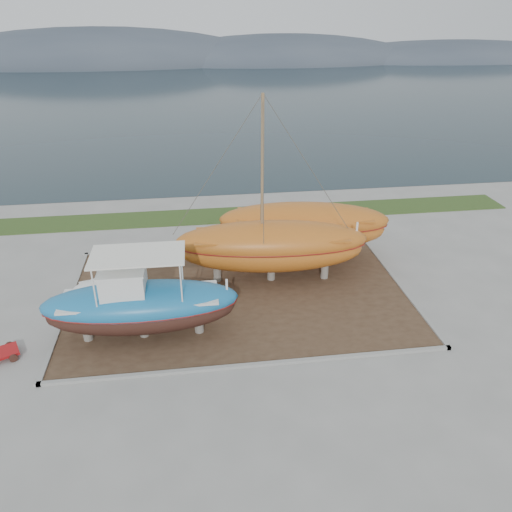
{
  "coord_description": "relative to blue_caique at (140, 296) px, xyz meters",
  "views": [
    {
      "loc": [
        -2.27,
        -19.36,
        14.34
      ],
      "look_at": [
        0.94,
        4.0,
        2.33
      ],
      "focal_mm": 35.0,
      "sensor_mm": 36.0,
      "label": 1
    }
  ],
  "objects": [
    {
      "name": "sea",
      "position": [
        4.91,
        69.18,
        -2.24
      ],
      "size": [
        260.0,
        100.0,
        0.04
      ],
      "primitive_type": null,
      "color": "#16262D",
      "rests_on": "ground"
    },
    {
      "name": "mountain_ridge",
      "position": [
        4.91,
        124.18,
        -2.24
      ],
      "size": [
        200.0,
        36.0,
        20.0
      ],
      "primitive_type": null,
      "color": "#333D49",
      "rests_on": "ground"
    },
    {
      "name": "orange_sailboat",
      "position": [
        6.92,
        4.58,
        3.0
      ],
      "size": [
        10.95,
        4.03,
        10.38
      ],
      "primitive_type": null,
      "rotation": [
        0.0,
        0.0,
        -0.08
      ],
      "color": "#B05C1B",
      "rests_on": "dirt_patch"
    },
    {
      "name": "ground",
      "position": [
        4.91,
        -0.82,
        -2.24
      ],
      "size": [
        140.0,
        140.0,
        0.0
      ],
      "primitive_type": "plane",
      "color": "gray",
      "rests_on": "ground"
    },
    {
      "name": "blue_caique",
      "position": [
        0.0,
        0.0,
        0.0
      ],
      "size": [
        9.12,
        2.96,
        4.37
      ],
      "primitive_type": null,
      "rotation": [
        0.0,
        0.0,
        -0.01
      ],
      "color": "#1B6EA8",
      "rests_on": "dirt_patch"
    },
    {
      "name": "white_dinghy",
      "position": [
        -2.05,
        3.87,
        -1.62
      ],
      "size": [
        4.0,
        2.39,
        1.13
      ],
      "primitive_type": null,
      "rotation": [
        0.0,
        0.0,
        0.28
      ],
      "color": "silver",
      "rests_on": "dirt_patch"
    },
    {
      "name": "curb_frame",
      "position": [
        4.91,
        3.18,
        -2.17
      ],
      "size": [
        18.6,
        12.6,
        0.15
      ],
      "primitive_type": null,
      "color": "gray",
      "rests_on": "ground"
    },
    {
      "name": "dirt_patch",
      "position": [
        4.91,
        3.18,
        -2.21
      ],
      "size": [
        18.0,
        12.0,
        0.06
      ],
      "primitive_type": "cube",
      "color": "#422D1E",
      "rests_on": "ground"
    },
    {
      "name": "orange_bare_hull",
      "position": [
        9.36,
        7.24,
        -0.48
      ],
      "size": [
        10.71,
        4.58,
        3.4
      ],
      "primitive_type": null,
      "rotation": [
        0.0,
        0.0,
        -0.14
      ],
      "color": "#B05C1B",
      "rests_on": "dirt_patch"
    },
    {
      "name": "grass_strip",
      "position": [
        4.91,
        14.68,
        -2.2
      ],
      "size": [
        44.0,
        3.0,
        0.08
      ],
      "primitive_type": "cube",
      "color": "#284219",
      "rests_on": "ground"
    }
  ]
}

